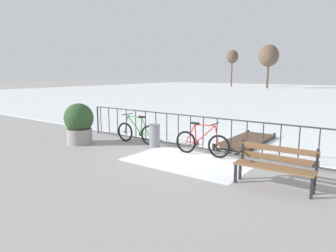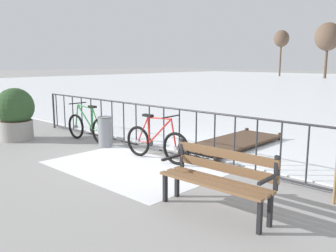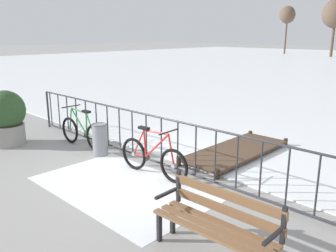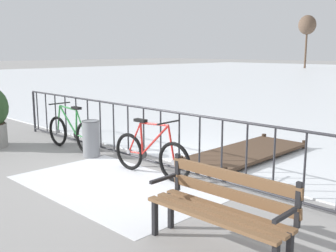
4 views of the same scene
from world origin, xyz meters
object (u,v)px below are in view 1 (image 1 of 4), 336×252
(bicycle_near_railing, at_px, (202,143))
(planter_with_shrub, at_px, (79,123))
(bicycle_second, at_px, (137,132))
(park_bench, at_px, (275,163))
(trash_bin, at_px, (155,135))

(bicycle_near_railing, relative_size, planter_with_shrub, 1.26)
(bicycle_second, xyz_separation_m, park_bench, (4.99, -1.30, 0.14))
(bicycle_near_railing, distance_m, planter_with_shrub, 4.22)
(bicycle_second, height_order, trash_bin, bicycle_second)
(bicycle_second, bearing_deg, bicycle_near_railing, -1.12)
(bicycle_near_railing, height_order, planter_with_shrub, planter_with_shrub)
(bicycle_near_railing, relative_size, trash_bin, 2.34)
(bicycle_near_railing, xyz_separation_m, bicycle_second, (-2.54, 0.05, 0.00))
(bicycle_second, distance_m, park_bench, 5.16)
(bicycle_near_railing, distance_m, park_bench, 2.76)
(planter_with_shrub, distance_m, trash_bin, 2.60)
(bicycle_second, relative_size, trash_bin, 2.34)
(bicycle_near_railing, xyz_separation_m, planter_with_shrub, (-4.06, -1.12, 0.33))
(bicycle_near_railing, height_order, bicycle_second, same)
(planter_with_shrub, bearing_deg, bicycle_second, 37.72)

